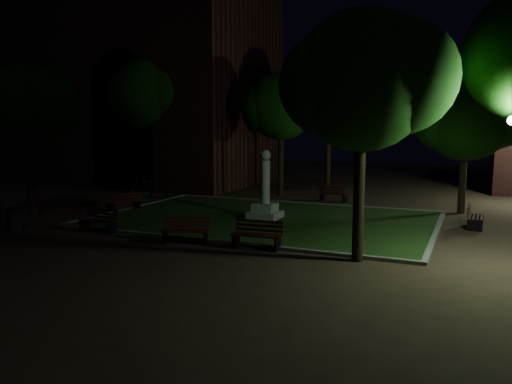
# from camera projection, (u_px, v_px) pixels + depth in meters

# --- Properties ---
(ground) EXTENTS (80.00, 80.00, 0.00)m
(ground) POSITION_uv_depth(u_px,v_px,m) (247.00, 227.00, 21.65)
(ground) COLOR #422D21
(lawn) EXTENTS (15.00, 10.00, 0.08)m
(lawn) POSITION_uv_depth(u_px,v_px,m) (265.00, 219.00, 23.46)
(lawn) COLOR #234215
(lawn) RESTS_ON ground
(lawn_kerb) EXTENTS (15.40, 10.40, 0.12)m
(lawn_kerb) POSITION_uv_depth(u_px,v_px,m) (265.00, 218.00, 23.46)
(lawn_kerb) COLOR slate
(lawn_kerb) RESTS_ON ground
(monument) EXTENTS (1.40, 1.40, 3.20)m
(monument) POSITION_uv_depth(u_px,v_px,m) (265.00, 200.00, 23.34)
(monument) COLOR #AAA59A
(monument) RESTS_ON lawn
(building_main) EXTENTS (20.00, 12.00, 15.00)m
(building_main) POSITION_uv_depth(u_px,v_px,m) (138.00, 88.00, 39.52)
(building_main) COLOR #491E1B
(building_main) RESTS_ON ground
(tree_west) EXTENTS (4.82, 3.93, 7.27)m
(tree_west) POSITION_uv_depth(u_px,v_px,m) (28.00, 106.00, 23.47)
(tree_west) COLOR black
(tree_west) RESTS_ON ground
(tree_north_wl) EXTENTS (5.14, 4.20, 7.69)m
(tree_north_wl) POSITION_uv_depth(u_px,v_px,m) (282.00, 106.00, 30.59)
(tree_north_wl) COLOR black
(tree_north_wl) RESTS_ON ground
(tree_ne) EXTENTS (5.87, 4.80, 7.43)m
(tree_ne) POSITION_uv_depth(u_px,v_px,m) (469.00, 113.00, 24.47)
(tree_ne) COLOR black
(tree_ne) RESTS_ON ground
(tree_se) EXTENTS (5.46, 4.46, 8.01)m
(tree_se) POSITION_uv_depth(u_px,v_px,m) (365.00, 81.00, 15.50)
(tree_se) COLOR black
(tree_se) RESTS_ON ground
(tree_nw) EXTENTS (6.26, 5.11, 9.01)m
(tree_nw) POSITION_uv_depth(u_px,v_px,m) (151.00, 95.00, 33.71)
(tree_nw) COLOR black
(tree_nw) RESTS_ON ground
(tree_far_north) EXTENTS (5.02, 4.10, 8.00)m
(tree_far_north) POSITION_uv_depth(u_px,v_px,m) (330.00, 102.00, 33.16)
(tree_far_north) COLOR black
(tree_far_north) RESTS_ON ground
(lamppost_nw) EXTENTS (1.18, 0.28, 4.42)m
(lamppost_nw) POSITION_uv_depth(u_px,v_px,m) (149.00, 145.00, 33.83)
(lamppost_nw) COLOR black
(lamppost_nw) RESTS_ON ground
(bench_near_left) EXTENTS (1.87, 1.20, 0.97)m
(bench_near_left) POSITION_uv_depth(u_px,v_px,m) (186.00, 231.00, 18.74)
(bench_near_left) COLOR black
(bench_near_left) RESTS_ON ground
(bench_near_right) EXTENTS (1.87, 0.76, 1.00)m
(bench_near_right) POSITION_uv_depth(u_px,v_px,m) (257.00, 235.00, 17.91)
(bench_near_right) COLOR black
(bench_near_right) RESTS_ON ground
(bench_west_near) EXTENTS (1.70, 0.63, 0.93)m
(bench_west_near) POSITION_uv_depth(u_px,v_px,m) (99.00, 221.00, 20.79)
(bench_west_near) COLOR black
(bench_west_near) RESTS_ON ground
(bench_left_side) EXTENTS (1.09, 1.89, 0.98)m
(bench_left_side) POSITION_uv_depth(u_px,v_px,m) (125.00, 203.00, 25.58)
(bench_left_side) COLOR black
(bench_left_side) RESTS_ON ground
(bench_right_side) EXTENTS (0.68, 1.79, 0.97)m
(bench_right_side) POSITION_uv_depth(u_px,v_px,m) (474.00, 217.00, 21.53)
(bench_right_side) COLOR black
(bench_right_side) RESTS_ON ground
(bench_far_side) EXTENTS (1.72, 0.84, 0.90)m
(bench_far_side) POSITION_uv_depth(u_px,v_px,m) (333.00, 195.00, 28.88)
(bench_far_side) COLOR black
(bench_far_side) RESTS_ON ground
(trash_bin) EXTENTS (0.66, 0.66, 0.92)m
(trash_bin) POSITION_uv_depth(u_px,v_px,m) (13.00, 219.00, 21.17)
(trash_bin) COLOR black
(trash_bin) RESTS_ON ground
(bicycle) EXTENTS (2.06, 1.17, 1.02)m
(bicycle) POSITION_uv_depth(u_px,v_px,m) (142.00, 189.00, 30.89)
(bicycle) COLOR black
(bicycle) RESTS_ON ground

